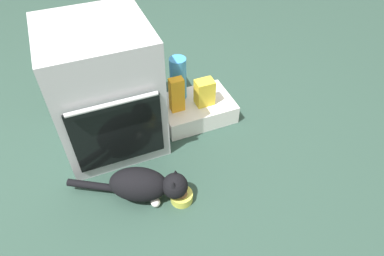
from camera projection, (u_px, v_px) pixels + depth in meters
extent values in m
plane|color=#284238|center=(124.00, 176.00, 1.97)|extent=(8.00, 8.00, 0.00)
cube|color=#B7BABF|center=(104.00, 89.00, 1.94)|extent=(0.58, 0.59, 0.78)
cube|color=black|center=(119.00, 134.00, 1.81)|extent=(0.49, 0.01, 0.43)
cylinder|color=silver|center=(113.00, 104.00, 1.62)|extent=(0.46, 0.02, 0.02)
cube|color=white|center=(196.00, 109.00, 2.30)|extent=(0.49, 0.35, 0.13)
cylinder|color=#D1D14C|center=(182.00, 197.00, 1.83)|extent=(0.12, 0.12, 0.05)
sphere|color=brown|center=(182.00, 195.00, 1.81)|extent=(0.07, 0.07, 0.07)
ellipsoid|color=black|center=(139.00, 184.00, 1.79)|extent=(0.37, 0.32, 0.19)
sphere|color=black|center=(175.00, 186.00, 1.76)|extent=(0.14, 0.14, 0.14)
cone|color=black|center=(176.00, 174.00, 1.76)|extent=(0.05, 0.05, 0.06)
cone|color=black|center=(174.00, 186.00, 1.70)|extent=(0.05, 0.05, 0.06)
cylinder|color=black|center=(92.00, 185.00, 1.84)|extent=(0.26, 0.17, 0.06)
sphere|color=silver|center=(159.00, 187.00, 1.88)|extent=(0.05, 0.05, 0.05)
sphere|color=silver|center=(156.00, 202.00, 1.80)|extent=(0.05, 0.05, 0.05)
cube|color=orange|center=(177.00, 95.00, 2.11)|extent=(0.09, 0.06, 0.24)
cube|color=yellow|center=(205.00, 92.00, 2.18)|extent=(0.12, 0.09, 0.18)
cylinder|color=#388CD1|center=(178.00, 78.00, 2.19)|extent=(0.11, 0.11, 0.30)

